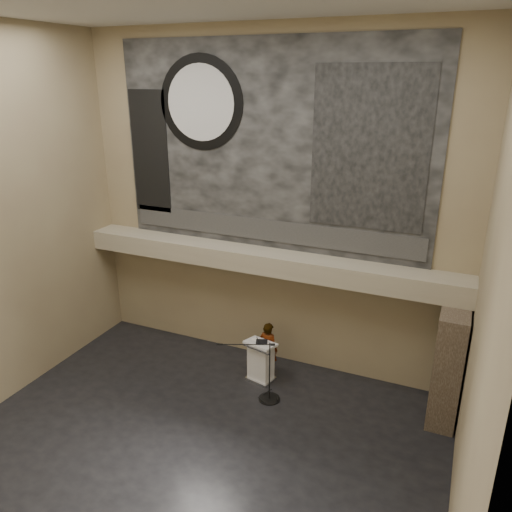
% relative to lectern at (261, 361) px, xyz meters
% --- Properties ---
extents(floor, '(10.00, 10.00, 0.00)m').
position_rel_lectern_xyz_m(floor, '(-0.31, -2.79, -0.55)').
color(floor, black).
rests_on(floor, ground).
extents(wall_back, '(10.00, 0.02, 8.50)m').
position_rel_lectern_xyz_m(wall_back, '(-0.31, 1.21, 3.70)').
color(wall_back, '#887456').
rests_on(wall_back, floor).
extents(wall_right, '(0.02, 8.00, 8.50)m').
position_rel_lectern_xyz_m(wall_right, '(4.69, -2.79, 3.70)').
color(wall_right, '#887456').
rests_on(wall_right, floor).
extents(soffit, '(10.00, 0.80, 0.50)m').
position_rel_lectern_xyz_m(soffit, '(-0.31, 0.81, 2.40)').
color(soffit, '#9D9279').
rests_on(soffit, wall_back).
extents(sprinkler_left, '(0.04, 0.04, 0.06)m').
position_rel_lectern_xyz_m(sprinkler_left, '(-1.91, 0.76, 2.12)').
color(sprinkler_left, '#B2893D').
rests_on(sprinkler_left, soffit).
extents(sprinkler_right, '(0.04, 0.04, 0.06)m').
position_rel_lectern_xyz_m(sprinkler_right, '(1.59, 0.76, 2.12)').
color(sprinkler_right, '#B2893D').
rests_on(sprinkler_right, soffit).
extents(banner, '(8.00, 0.05, 5.00)m').
position_rel_lectern_xyz_m(banner, '(-0.31, 1.18, 5.15)').
color(banner, black).
rests_on(banner, wall_back).
extents(banner_text_strip, '(7.76, 0.02, 0.55)m').
position_rel_lectern_xyz_m(banner_text_strip, '(-0.31, 1.14, 3.10)').
color(banner_text_strip, '#2E2E2E').
rests_on(banner_text_strip, banner).
extents(banner_clock_rim, '(2.30, 0.02, 2.30)m').
position_rel_lectern_xyz_m(banner_clock_rim, '(-2.11, 1.14, 6.15)').
color(banner_clock_rim, black).
rests_on(banner_clock_rim, banner).
extents(banner_clock_face, '(1.84, 0.02, 1.84)m').
position_rel_lectern_xyz_m(banner_clock_face, '(-2.11, 1.12, 6.15)').
color(banner_clock_face, silver).
rests_on(banner_clock_face, banner).
extents(banner_building_print, '(2.60, 0.02, 3.60)m').
position_rel_lectern_xyz_m(banner_building_print, '(2.09, 1.14, 5.25)').
color(banner_building_print, black).
rests_on(banner_building_print, banner).
extents(banner_brick_print, '(1.10, 0.02, 3.20)m').
position_rel_lectern_xyz_m(banner_brick_print, '(-3.71, 1.14, 4.85)').
color(banner_brick_print, black).
rests_on(banner_brick_print, banner).
extents(stone_pier, '(0.60, 1.40, 2.70)m').
position_rel_lectern_xyz_m(stone_pier, '(4.34, 0.36, 0.80)').
color(stone_pier, '#3E3126').
rests_on(stone_pier, floor).
extents(lectern, '(0.83, 0.67, 1.14)m').
position_rel_lectern_xyz_m(lectern, '(0.00, 0.00, 0.00)').
color(lectern, silver).
rests_on(lectern, floor).
extents(binder, '(0.35, 0.31, 0.04)m').
position_rel_lectern_xyz_m(binder, '(0.03, -0.01, 0.56)').
color(binder, black).
rests_on(binder, lectern).
extents(papers, '(0.27, 0.32, 0.00)m').
position_rel_lectern_xyz_m(papers, '(-0.15, -0.01, 0.55)').
color(papers, white).
rests_on(papers, lectern).
extents(speaker_person, '(0.60, 0.45, 1.47)m').
position_rel_lectern_xyz_m(speaker_person, '(0.06, 0.35, 0.18)').
color(speaker_person, silver).
rests_on(speaker_person, floor).
extents(mic_stand, '(1.38, 0.75, 1.54)m').
position_rel_lectern_xyz_m(mic_stand, '(0.46, -0.67, -0.32)').
color(mic_stand, black).
rests_on(mic_stand, floor).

